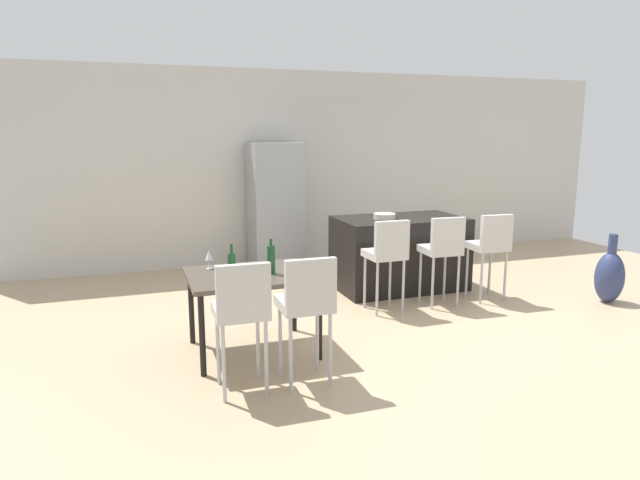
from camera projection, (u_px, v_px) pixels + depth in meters
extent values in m
plane|color=tan|center=(412.00, 310.00, 6.28)|extent=(10.00, 10.00, 0.00)
cube|color=beige|center=(325.00, 167.00, 8.71)|extent=(10.00, 0.12, 2.90)
cube|color=black|center=(399.00, 253.00, 7.10)|extent=(1.60, 0.92, 0.92)
cube|color=beige|center=(384.00, 254.00, 6.15)|extent=(0.41, 0.41, 0.08)
cube|color=beige|center=(392.00, 237.00, 5.95)|extent=(0.40, 0.07, 0.36)
cylinder|color=#B2B2B7|center=(365.00, 282.00, 6.31)|extent=(0.03, 0.03, 0.61)
cylinder|color=#B2B2B7|center=(390.00, 279.00, 6.41)|extent=(0.03, 0.03, 0.61)
cylinder|color=#B2B2B7|center=(377.00, 289.00, 6.01)|extent=(0.03, 0.03, 0.61)
cylinder|color=#B2B2B7|center=(403.00, 286.00, 6.12)|extent=(0.03, 0.03, 0.61)
cube|color=beige|center=(440.00, 250.00, 6.38)|extent=(0.42, 0.42, 0.08)
cube|color=beige|center=(448.00, 234.00, 6.17)|extent=(0.40, 0.09, 0.36)
cylinder|color=#B2B2B7|center=(420.00, 276.00, 6.55)|extent=(0.03, 0.03, 0.61)
cylinder|color=#B2B2B7|center=(445.00, 274.00, 6.63)|extent=(0.03, 0.03, 0.61)
cylinder|color=#B2B2B7|center=(433.00, 283.00, 6.25)|extent=(0.03, 0.03, 0.61)
cylinder|color=#B2B2B7|center=(458.00, 281.00, 6.33)|extent=(0.03, 0.03, 0.61)
cube|color=beige|center=(487.00, 246.00, 6.59)|extent=(0.42, 0.42, 0.08)
cube|color=beige|center=(497.00, 230.00, 6.38)|extent=(0.40, 0.08, 0.36)
cylinder|color=#B2B2B7|center=(467.00, 272.00, 6.76)|extent=(0.03, 0.03, 0.61)
cylinder|color=#B2B2B7|center=(490.00, 270.00, 6.85)|extent=(0.03, 0.03, 0.61)
cylinder|color=#B2B2B7|center=(481.00, 278.00, 6.46)|extent=(0.03, 0.03, 0.61)
cylinder|color=#B2B2B7|center=(505.00, 276.00, 6.54)|extent=(0.03, 0.03, 0.61)
cube|color=#4C4238|center=(252.00, 275.00, 4.96)|extent=(1.14, 0.90, 0.04)
cylinder|color=black|center=(191.00, 308.00, 5.23)|extent=(0.05, 0.05, 0.70)
cylinder|color=black|center=(294.00, 297.00, 5.56)|extent=(0.05, 0.05, 0.70)
cylinder|color=black|center=(202.00, 336.00, 4.51)|extent=(0.05, 0.05, 0.70)
cylinder|color=black|center=(319.00, 322.00, 4.84)|extent=(0.05, 0.05, 0.70)
cube|color=beige|center=(240.00, 310.00, 4.20)|extent=(0.41, 0.41, 0.08)
cube|color=beige|center=(243.00, 288.00, 4.00)|extent=(0.40, 0.07, 0.36)
cylinder|color=#B2B2B7|center=(218.00, 348.00, 4.37)|extent=(0.03, 0.03, 0.61)
cylinder|color=#B2B2B7|center=(258.00, 343.00, 4.46)|extent=(0.03, 0.03, 0.61)
cylinder|color=#B2B2B7|center=(224.00, 364.00, 4.07)|extent=(0.03, 0.03, 0.61)
cylinder|color=#B2B2B7|center=(266.00, 359.00, 4.17)|extent=(0.03, 0.03, 0.61)
cube|color=beige|center=(304.00, 304.00, 4.37)|extent=(0.40, 0.40, 0.08)
cube|color=beige|center=(311.00, 282.00, 4.17)|extent=(0.40, 0.06, 0.36)
cylinder|color=#B2B2B7|center=(280.00, 340.00, 4.53)|extent=(0.03, 0.03, 0.61)
cylinder|color=#B2B2B7|center=(317.00, 336.00, 4.63)|extent=(0.03, 0.03, 0.61)
cylinder|color=#B2B2B7|center=(291.00, 355.00, 4.23)|extent=(0.03, 0.03, 0.61)
cylinder|color=#B2B2B7|center=(330.00, 350.00, 4.33)|extent=(0.03, 0.03, 0.61)
cylinder|color=#194723|center=(271.00, 260.00, 4.91)|extent=(0.07, 0.07, 0.26)
cylinder|color=#194723|center=(271.00, 242.00, 4.88)|extent=(0.02, 0.02, 0.06)
cylinder|color=#194723|center=(232.00, 266.00, 4.73)|extent=(0.07, 0.07, 0.23)
cylinder|color=#194723|center=(231.00, 248.00, 4.71)|extent=(0.02, 0.02, 0.08)
cylinder|color=silver|center=(209.00, 269.00, 5.12)|extent=(0.06, 0.06, 0.00)
cylinder|color=silver|center=(209.00, 264.00, 5.11)|extent=(0.01, 0.01, 0.08)
cone|color=silver|center=(209.00, 255.00, 5.09)|extent=(0.07, 0.07, 0.09)
cylinder|color=silver|center=(232.00, 275.00, 4.88)|extent=(0.06, 0.06, 0.00)
cylinder|color=silver|center=(232.00, 271.00, 4.87)|extent=(0.01, 0.01, 0.08)
cone|color=silver|center=(231.00, 261.00, 4.85)|extent=(0.07, 0.07, 0.09)
cube|color=#939699|center=(275.00, 206.00, 8.10)|extent=(0.72, 0.68, 1.84)
cylinder|color=beige|center=(384.00, 216.00, 6.88)|extent=(0.27, 0.27, 0.07)
ellipsoid|color=navy|center=(609.00, 277.00, 6.51)|extent=(0.33, 0.33, 0.60)
cylinder|color=navy|center=(613.00, 244.00, 6.44)|extent=(0.10, 0.10, 0.24)
cylinder|color=#38383D|center=(447.00, 247.00, 9.19)|extent=(0.24, 0.24, 0.22)
sphere|color=#2D6B33|center=(447.00, 232.00, 9.14)|extent=(0.32, 0.32, 0.32)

